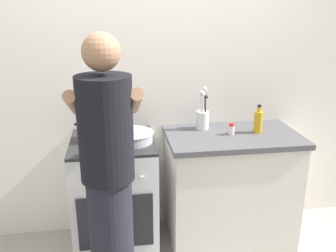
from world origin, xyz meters
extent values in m
cube|color=silver|center=(0.20, 0.50, 1.25)|extent=(3.20, 0.10, 2.50)
cube|color=silver|center=(0.55, 0.15, 0.43)|extent=(0.96, 0.56, 0.86)
cube|color=#4C4C51|center=(0.55, 0.15, 0.88)|extent=(1.00, 0.60, 0.04)
cube|color=silver|center=(-0.35, 0.15, 0.44)|extent=(0.60, 0.60, 0.88)
cube|color=#232326|center=(-0.35, 0.15, 0.89)|extent=(0.60, 0.60, 0.02)
cube|color=black|center=(-0.35, -0.16, 0.42)|extent=(0.51, 0.01, 0.40)
cylinder|color=silver|center=(-0.53, -0.16, 0.74)|extent=(0.04, 0.01, 0.04)
cylinder|color=silver|center=(-0.35, -0.16, 0.74)|extent=(0.04, 0.01, 0.04)
cylinder|color=silver|center=(-0.17, -0.16, 0.74)|extent=(0.04, 0.01, 0.04)
cylinder|color=#B2B2B7|center=(-0.49, 0.17, 0.97)|extent=(0.17, 0.17, 0.13)
cube|color=black|center=(-0.59, 0.17, 1.03)|extent=(0.04, 0.02, 0.01)
cube|color=black|center=(-0.39, 0.17, 1.03)|extent=(0.04, 0.02, 0.01)
cylinder|color=#B7B7BC|center=(-0.21, 0.10, 0.94)|extent=(0.29, 0.29, 0.07)
torus|color=#B7B7BC|center=(-0.21, 0.10, 0.97)|extent=(0.31, 0.31, 0.01)
cylinder|color=silver|center=(0.35, 0.31, 0.97)|extent=(0.10, 0.10, 0.14)
cylinder|color=silver|center=(0.33, 0.30, 1.05)|extent=(0.03, 0.03, 0.27)
sphere|color=silver|center=(0.33, 0.30, 1.19)|extent=(0.03, 0.03, 0.03)
cylinder|color=black|center=(0.37, 0.30, 1.04)|extent=(0.04, 0.06, 0.22)
sphere|color=black|center=(0.37, 0.30, 1.16)|extent=(0.03, 0.03, 0.03)
cylinder|color=white|center=(0.35, 0.31, 1.04)|extent=(0.03, 0.06, 0.24)
sphere|color=white|center=(0.35, 0.31, 1.17)|extent=(0.03, 0.03, 0.03)
cylinder|color=#B7BABF|center=(0.36, 0.33, 1.06)|extent=(0.05, 0.04, 0.29)
sphere|color=#B7BABF|center=(0.36, 0.33, 1.22)|extent=(0.03, 0.03, 0.03)
cylinder|color=silver|center=(0.53, 0.15, 0.93)|extent=(0.04, 0.04, 0.07)
cylinder|color=red|center=(0.53, 0.15, 0.98)|extent=(0.04, 0.04, 0.02)
cylinder|color=gold|center=(0.74, 0.16, 0.98)|extent=(0.06, 0.06, 0.16)
cylinder|color=gold|center=(0.74, 0.16, 1.08)|extent=(0.03, 0.03, 0.04)
cylinder|color=black|center=(0.74, 0.16, 1.11)|extent=(0.03, 0.03, 0.02)
cylinder|color=black|center=(-0.37, -0.45, 0.45)|extent=(0.26, 0.26, 0.90)
cylinder|color=black|center=(-0.37, -0.45, 1.19)|extent=(0.30, 0.30, 0.58)
sphere|color=#A07254|center=(-0.37, -0.45, 1.60)|extent=(0.20, 0.20, 0.20)
cylinder|color=#A07254|center=(-0.54, -0.31, 1.30)|extent=(0.07, 0.41, 0.24)
cylinder|color=#A07254|center=(-0.20, -0.31, 1.30)|extent=(0.07, 0.41, 0.24)
camera|label=1|loc=(-0.32, -2.33, 1.82)|focal=39.06mm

